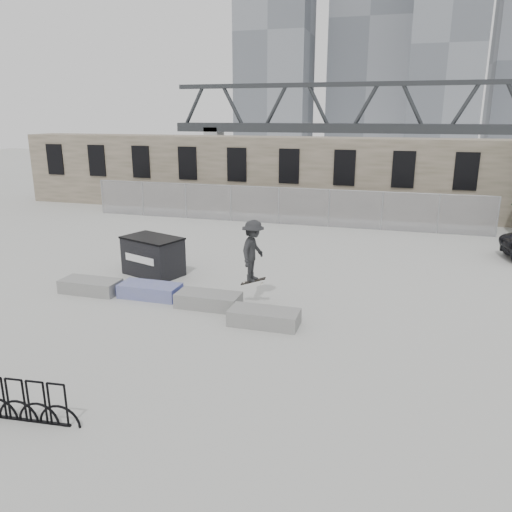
% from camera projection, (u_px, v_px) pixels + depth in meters
% --- Properties ---
extents(ground, '(120.00, 120.00, 0.00)m').
position_uv_depth(ground, '(185.00, 303.00, 15.94)').
color(ground, '#AFAFAA').
rests_on(ground, ground).
extents(stone_wall, '(36.00, 2.58, 4.50)m').
position_uv_depth(stone_wall, '(293.00, 175.00, 30.31)').
color(stone_wall, '#6A604E').
rests_on(stone_wall, ground).
extents(chainlink_fence, '(22.06, 0.06, 2.02)m').
position_uv_depth(chainlink_fence, '(278.00, 205.00, 27.19)').
color(chainlink_fence, gray).
rests_on(chainlink_fence, ground).
extents(planter_far_left, '(2.00, 0.90, 0.45)m').
position_uv_depth(planter_far_left, '(91.00, 285.00, 16.85)').
color(planter_far_left, gray).
rests_on(planter_far_left, ground).
extents(planter_center_left, '(2.00, 0.90, 0.45)m').
position_uv_depth(planter_center_left, '(150.00, 290.00, 16.42)').
color(planter_center_left, '#3640A2').
rests_on(planter_center_left, ground).
extents(planter_center_right, '(2.00, 0.90, 0.45)m').
position_uv_depth(planter_center_right, '(209.00, 299.00, 15.58)').
color(planter_center_right, gray).
rests_on(planter_center_right, ground).
extents(planter_offset, '(2.00, 0.90, 0.45)m').
position_uv_depth(planter_offset, '(264.00, 317.00, 14.26)').
color(planter_offset, gray).
rests_on(planter_offset, ground).
extents(dumpster, '(2.51, 1.99, 1.44)m').
position_uv_depth(dumpster, '(153.00, 256.00, 18.62)').
color(dumpster, black).
rests_on(dumpster, ground).
extents(skyline_towers, '(58.00, 28.00, 48.00)m').
position_uv_depth(skyline_towers, '(375.00, 34.00, 97.06)').
color(skyline_towers, slate).
rests_on(skyline_towers, ground).
extents(truss_bridge, '(70.00, 3.00, 9.80)m').
position_uv_depth(truss_bridge, '(436.00, 128.00, 62.85)').
color(truss_bridge, '#2D3033').
rests_on(truss_bridge, ground).
extents(skateboarder, '(0.84, 1.31, 2.08)m').
position_uv_depth(skateboarder, '(253.00, 251.00, 15.40)').
color(skateboarder, black).
rests_on(skateboarder, ground).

